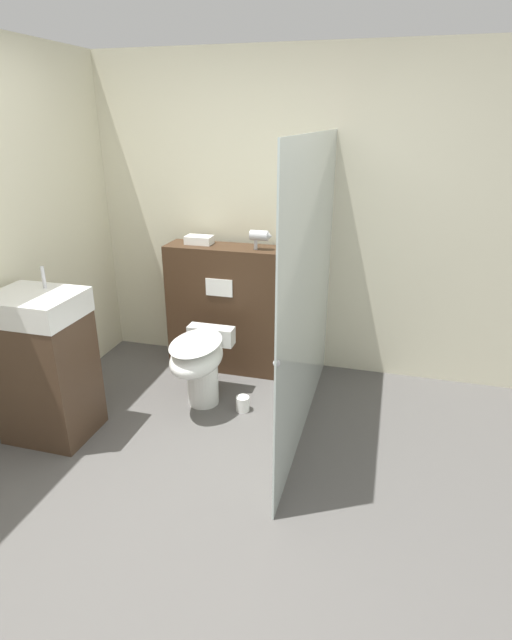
# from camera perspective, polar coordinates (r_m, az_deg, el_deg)

# --- Properties ---
(ground_plane) EXTENTS (12.00, 12.00, 0.00)m
(ground_plane) POSITION_cam_1_polar(r_m,az_deg,el_deg) (2.93, -7.37, -21.18)
(ground_plane) COLOR #565451
(wall_back) EXTENTS (8.00, 0.06, 2.50)m
(wall_back) POSITION_cam_1_polar(r_m,az_deg,el_deg) (4.09, 2.51, 11.51)
(wall_back) COLOR beige
(wall_back) RESTS_ON ground_plane
(partition_panel) EXTENTS (0.95, 0.31, 1.06)m
(partition_panel) POSITION_cam_1_polar(r_m,az_deg,el_deg) (4.15, -3.46, 1.28)
(partition_panel) COLOR #3D2819
(partition_panel) RESTS_ON ground_plane
(shower_glass) EXTENTS (0.04, 1.87, 1.93)m
(shower_glass) POSITION_cam_1_polar(r_m,az_deg,el_deg) (3.17, 6.13, 2.87)
(shower_glass) COLOR silver
(shower_glass) RESTS_ON ground_plane
(toilet) EXTENTS (0.35, 0.63, 0.55)m
(toilet) POSITION_cam_1_polar(r_m,az_deg,el_deg) (3.64, -6.45, -4.72)
(toilet) COLOR white
(toilet) RESTS_ON ground_plane
(sink_vanity) EXTENTS (0.54, 0.45, 1.14)m
(sink_vanity) POSITION_cam_1_polar(r_m,az_deg,el_deg) (3.53, -22.94, -4.88)
(sink_vanity) COLOR #473323
(sink_vanity) RESTS_ON ground_plane
(hair_drier) EXTENTS (0.17, 0.08, 0.15)m
(hair_drier) POSITION_cam_1_polar(r_m,az_deg,el_deg) (3.85, 0.49, 9.57)
(hair_drier) COLOR #B7B7BC
(hair_drier) RESTS_ON partition_panel
(folded_towel) EXTENTS (0.21, 0.13, 0.06)m
(folded_towel) POSITION_cam_1_polar(r_m,az_deg,el_deg) (4.08, -6.50, 9.09)
(folded_towel) COLOR white
(folded_towel) RESTS_ON partition_panel
(spare_toilet_roll) EXTENTS (0.10, 0.10, 0.11)m
(spare_toilet_roll) POSITION_cam_1_polar(r_m,az_deg,el_deg) (3.70, -1.53, -9.55)
(spare_toilet_roll) COLOR white
(spare_toilet_roll) RESTS_ON ground_plane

